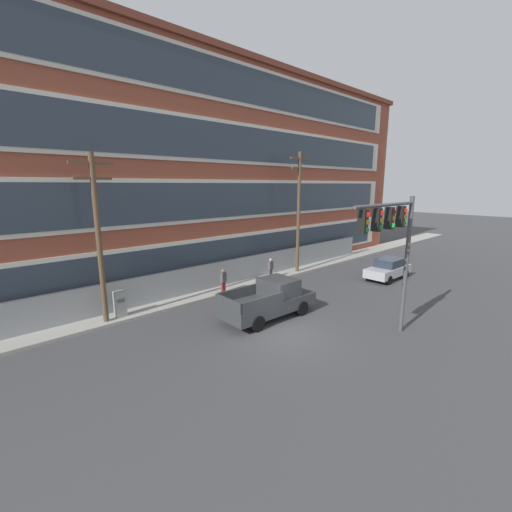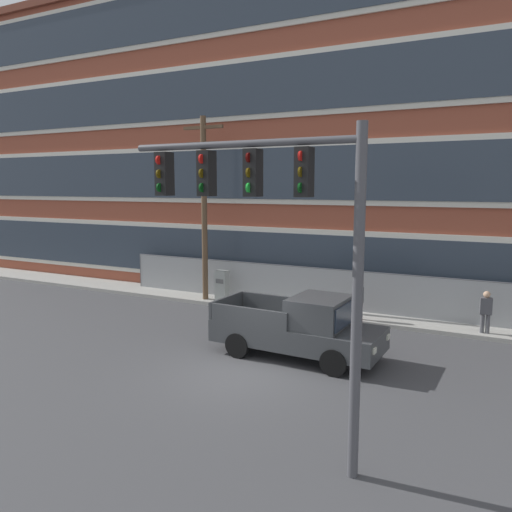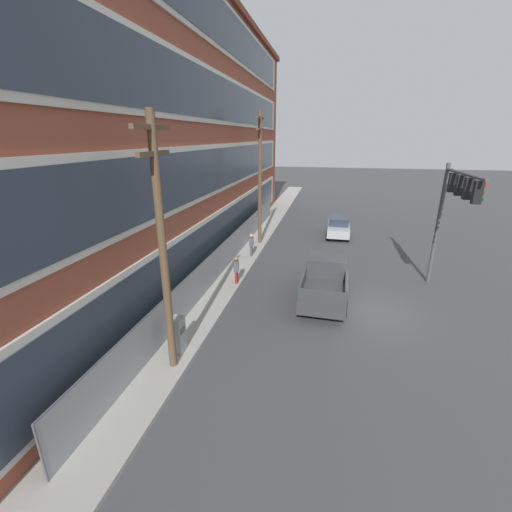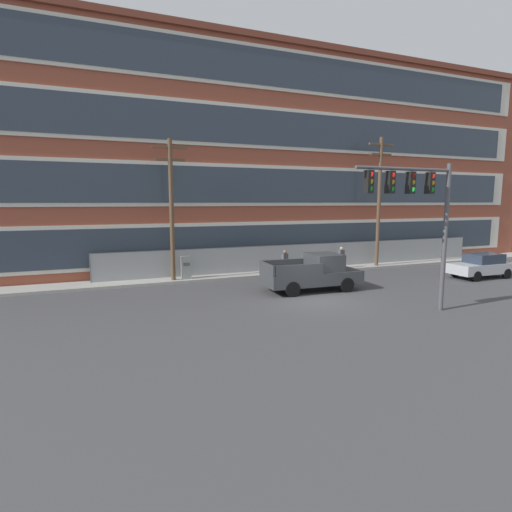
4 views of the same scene
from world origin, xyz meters
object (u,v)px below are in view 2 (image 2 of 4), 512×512
(pickup_truck_dark_grey, at_px, (301,328))
(electrical_cabinet, at_px, (222,287))
(traffic_signal_mast, at_px, (276,217))
(utility_pole_near_corner, at_px, (204,203))
(pedestrian_near_cabinet, at_px, (358,299))
(pedestrian_by_fence, at_px, (486,311))

(pickup_truck_dark_grey, distance_m, electrical_cabinet, 7.91)
(traffic_signal_mast, distance_m, utility_pole_near_corner, 13.63)
(electrical_cabinet, relative_size, pedestrian_near_cabinet, 0.91)
(electrical_cabinet, distance_m, pedestrian_near_cabinet, 6.53)
(traffic_signal_mast, xyz_separation_m, pedestrian_by_fence, (3.38, 10.60, -3.84))
(electrical_cabinet, distance_m, pedestrian_by_fence, 11.08)
(pedestrian_by_fence, bearing_deg, pedestrian_near_cabinet, -177.18)
(utility_pole_near_corner, height_order, electrical_cabinet, utility_pole_near_corner)
(utility_pole_near_corner, bearing_deg, pedestrian_by_fence, -0.26)
(pedestrian_near_cabinet, bearing_deg, traffic_signal_mast, -83.47)
(traffic_signal_mast, distance_m, electrical_cabinet, 13.87)
(traffic_signal_mast, bearing_deg, pedestrian_near_cabinet, 96.53)
(utility_pole_near_corner, distance_m, pedestrian_near_cabinet, 8.18)
(pickup_truck_dark_grey, relative_size, pedestrian_by_fence, 3.24)
(utility_pole_near_corner, distance_m, electrical_cabinet, 3.94)
(utility_pole_near_corner, xyz_separation_m, pedestrian_by_fence, (11.88, -0.05, -3.65))
(pedestrian_near_cabinet, bearing_deg, utility_pole_near_corner, 177.83)
(pickup_truck_dark_grey, height_order, electrical_cabinet, pickup_truck_dark_grey)
(pedestrian_by_fence, bearing_deg, utility_pole_near_corner, 179.74)
(utility_pole_near_corner, height_order, pedestrian_near_cabinet, utility_pole_near_corner)
(electrical_cabinet, bearing_deg, traffic_signal_mast, -54.53)
(traffic_signal_mast, relative_size, pedestrian_near_cabinet, 3.84)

